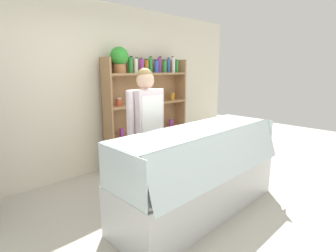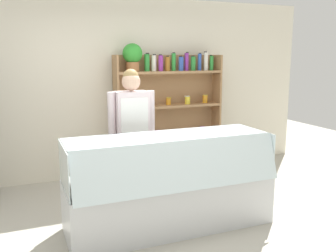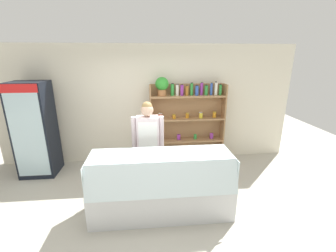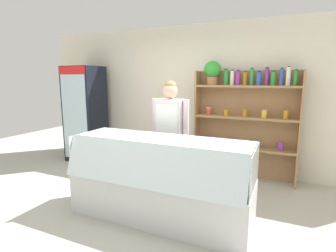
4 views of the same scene
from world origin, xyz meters
name	(u,v)px [view 3 (image 3 of 4)]	position (x,y,z in m)	size (l,w,h in m)	color
ground_plane	(152,211)	(0.00, 0.00, 0.00)	(12.00, 12.00, 0.00)	#B7B2A3
back_wall	(148,105)	(0.00, 2.05, 1.35)	(6.80, 0.10, 2.70)	silver
drinks_fridge	(35,130)	(-2.34, 1.52, 0.98)	(0.70, 0.64, 1.97)	black
shelving_unit	(184,115)	(0.81, 1.78, 1.16)	(1.70, 0.29, 2.01)	#9E754C
deli_display_case	(161,195)	(0.16, -0.02, 0.31)	(2.20, 0.80, 1.01)	silver
shop_clerk	(148,139)	(-0.02, 0.71, 1.00)	(0.58, 0.25, 1.68)	#4C4233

